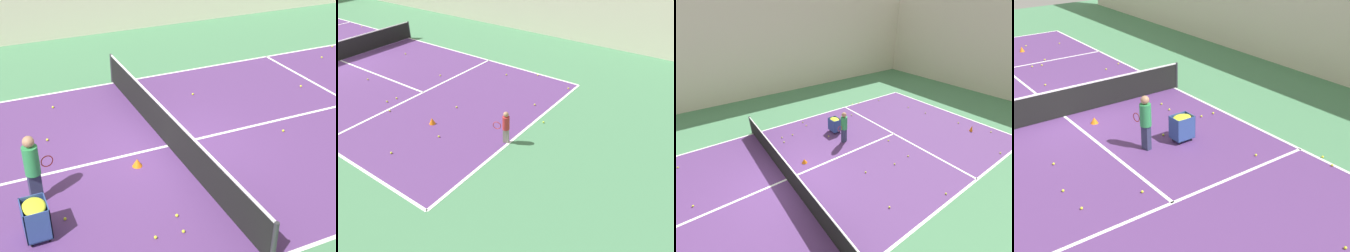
% 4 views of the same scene
% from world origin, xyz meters
% --- Properties ---
extents(ground_plane, '(38.40, 38.40, 0.00)m').
position_xyz_m(ground_plane, '(0.00, 0.00, 0.00)').
color(ground_plane, '#477F56').
extents(court_playing_area, '(9.28, 23.22, 0.00)m').
position_xyz_m(court_playing_area, '(0.00, 0.00, 0.00)').
color(court_playing_area, '#563370').
rests_on(court_playing_area, ground).
extents(line_sideline_left, '(0.10, 23.22, 0.00)m').
position_xyz_m(line_sideline_left, '(-4.64, 0.00, 0.01)').
color(line_sideline_left, white).
rests_on(line_sideline_left, ground).
extents(line_service_far, '(9.28, 0.10, 0.00)m').
position_xyz_m(line_service_far, '(0.00, 6.39, 0.01)').
color(line_service_far, white).
rests_on(line_service_far, ground).
extents(line_centre_service, '(0.10, 12.77, 0.00)m').
position_xyz_m(line_centre_service, '(0.00, 0.00, 0.01)').
color(line_centre_service, white).
rests_on(line_centre_service, ground).
extents(tennis_net, '(9.58, 0.10, 1.02)m').
position_xyz_m(tennis_net, '(0.00, 0.00, 0.53)').
color(tennis_net, '#2D2D33').
rests_on(tennis_net, ground).
extents(coach_at_net, '(0.39, 0.67, 1.69)m').
position_xyz_m(coach_at_net, '(-1.00, 3.64, 0.97)').
color(coach_at_net, '#2D3351').
rests_on(coach_at_net, ground).
extents(ball_cart, '(0.64, 0.51, 0.84)m').
position_xyz_m(ball_cart, '(-2.16, 3.85, 0.59)').
color(ball_cart, '#2D478C').
rests_on(ball_cart, ground).
extents(training_cone_1, '(0.24, 0.24, 0.25)m').
position_xyz_m(training_cone_1, '(-1.55, -8.59, 0.13)').
color(training_cone_1, orange).
rests_on(training_cone_1, ground).
extents(training_cone_2, '(0.26, 0.26, 0.21)m').
position_xyz_m(training_cone_2, '(-0.57, 1.10, 0.11)').
color(training_cone_2, orange).
rests_on(training_cone_2, ground).
extents(tennis_ball_1, '(0.07, 0.07, 0.07)m').
position_xyz_m(tennis_ball_1, '(-3.61, -8.84, 0.04)').
color(tennis_ball_1, yellow).
rests_on(tennis_ball_1, ground).
extents(tennis_ball_2, '(0.07, 0.07, 0.07)m').
position_xyz_m(tennis_ball_2, '(1.90, 5.32, 0.04)').
color(tennis_ball_2, yellow).
rests_on(tennis_ball_2, ground).
extents(tennis_ball_4, '(0.07, 0.07, 0.07)m').
position_xyz_m(tennis_ball_4, '(-4.74, 7.12, 0.04)').
color(tennis_ball_4, yellow).
rests_on(tennis_ball_4, ground).
extents(tennis_ball_5, '(0.07, 0.07, 0.07)m').
position_xyz_m(tennis_ball_5, '(-4.56, 7.59, 0.04)').
color(tennis_ball_5, yellow).
rests_on(tennis_ball_5, ground).
extents(tennis_ball_8, '(0.07, 0.07, 0.07)m').
position_xyz_m(tennis_ball_8, '(-2.75, 1.03, 0.04)').
color(tennis_ball_8, yellow).
rests_on(tennis_ball_8, ground).
extents(tennis_ball_10, '(0.07, 0.07, 0.07)m').
position_xyz_m(tennis_ball_10, '(-3.28, 5.91, 0.04)').
color(tennis_ball_10, yellow).
rests_on(tennis_ball_10, ground).
extents(tennis_ball_11, '(0.07, 0.07, 0.07)m').
position_xyz_m(tennis_ball_11, '(1.60, 2.91, 0.04)').
color(tennis_ball_11, yellow).
rests_on(tennis_ball_11, ground).
extents(tennis_ball_12, '(0.07, 0.07, 0.07)m').
position_xyz_m(tennis_ball_12, '(-1.93, 9.92, 0.04)').
color(tennis_ball_12, yellow).
rests_on(tennis_ball_12, ground).
extents(tennis_ball_13, '(0.07, 0.07, 0.07)m').
position_xyz_m(tennis_ball_13, '(1.95, 4.34, 0.04)').
color(tennis_ball_13, yellow).
rests_on(tennis_ball_13, ground).
extents(tennis_ball_16, '(0.07, 0.07, 0.07)m').
position_xyz_m(tennis_ball_16, '(-3.19, 1.71, 0.04)').
color(tennis_ball_16, yellow).
rests_on(tennis_ball_16, ground).
extents(tennis_ball_17, '(0.07, 0.07, 0.07)m').
position_xyz_m(tennis_ball_17, '(-2.04, -9.43, 0.04)').
color(tennis_ball_17, yellow).
rests_on(tennis_ball_17, ground).
extents(tennis_ball_21, '(0.07, 0.07, 0.07)m').
position_xyz_m(tennis_ball_21, '(-1.90, -6.56, 0.04)').
color(tennis_ball_21, yellow).
rests_on(tennis_ball_21, ground).
extents(tennis_ball_24, '(0.07, 0.07, 0.07)m').
position_xyz_m(tennis_ball_24, '(-4.36, -3.99, 0.04)').
color(tennis_ball_24, yellow).
rests_on(tennis_ball_24, ground).
extents(tennis_ball_25, '(0.07, 0.07, 0.07)m').
position_xyz_m(tennis_ball_25, '(-3.54, -3.61, 0.04)').
color(tennis_ball_25, yellow).
rests_on(tennis_ball_25, ground).
extents(tennis_ball_26, '(0.07, 0.07, 0.07)m').
position_xyz_m(tennis_ball_26, '(-1.06, -5.92, 0.04)').
color(tennis_ball_26, yellow).
rests_on(tennis_ball_26, ground).
extents(tennis_ball_28, '(0.07, 0.07, 0.07)m').
position_xyz_m(tennis_ball_28, '(-3.26, 1.12, 0.04)').
color(tennis_ball_28, yellow).
rests_on(tennis_ball_28, ground).
extents(tennis_ball_29, '(0.07, 0.07, 0.07)m').
position_xyz_m(tennis_ball_29, '(-0.63, -3.30, 0.04)').
color(tennis_ball_29, yellow).
rests_on(tennis_ball_29, ground).
extents(tennis_ball_30, '(0.07, 0.07, 0.07)m').
position_xyz_m(tennis_ball_30, '(-4.22, 2.87, 0.04)').
color(tennis_ball_30, yellow).
rests_on(tennis_ball_30, ground).
extents(tennis_ball_31, '(0.07, 0.07, 0.07)m').
position_xyz_m(tennis_ball_31, '(-3.73, 2.83, 0.04)').
color(tennis_ball_31, yellow).
rests_on(tennis_ball_31, ground).
extents(tennis_ball_33, '(0.07, 0.07, 0.07)m').
position_xyz_m(tennis_ball_33, '(-1.48, -5.84, 0.04)').
color(tennis_ball_33, yellow).
rests_on(tennis_ball_33, ground).
extents(tennis_ball_35, '(0.07, 0.07, 0.07)m').
position_xyz_m(tennis_ball_35, '(0.37, 5.57, 0.04)').
color(tennis_ball_35, yellow).
rests_on(tennis_ball_35, ground).
extents(tennis_ball_36, '(0.07, 0.07, 0.07)m').
position_xyz_m(tennis_ball_36, '(-1.88, 3.24, 0.04)').
color(tennis_ball_36, yellow).
rests_on(tennis_ball_36, ground).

